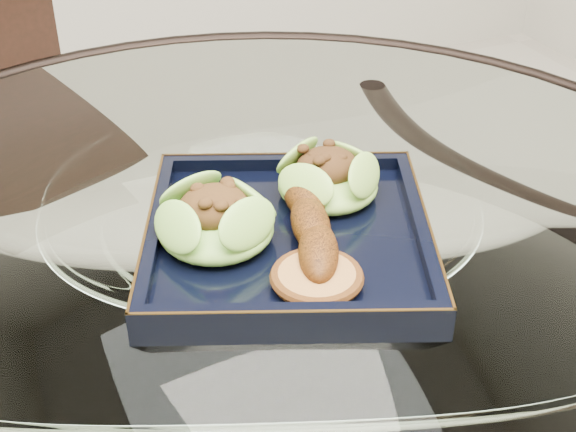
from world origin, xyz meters
name	(u,v)px	position (x,y,z in m)	size (l,w,h in m)	color
dining_table	(264,352)	(0.00, 0.00, 0.60)	(1.13, 1.13, 0.77)	white
dining_chair	(12,221)	(-0.22, 0.55, 0.50)	(0.50, 0.50, 0.89)	black
navy_plate	(288,242)	(0.01, -0.04, 0.77)	(0.27, 0.27, 0.02)	black
lettuce_wrap_left	(216,223)	(-0.06, -0.02, 0.80)	(0.11, 0.11, 0.04)	#63AD32
lettuce_wrap_right	(328,180)	(0.08, 0.01, 0.80)	(0.10, 0.10, 0.04)	#73A830
roasted_plantain	(310,223)	(0.03, -0.06, 0.80)	(0.17, 0.04, 0.03)	#67320A
crumb_patty	(317,279)	(0.00, -0.13, 0.79)	(0.07, 0.07, 0.01)	#A26E36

